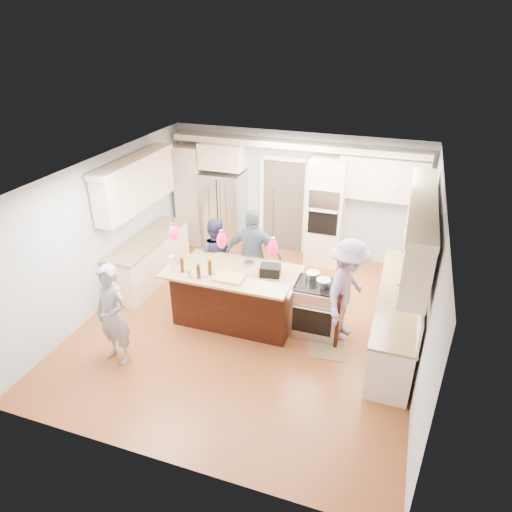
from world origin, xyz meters
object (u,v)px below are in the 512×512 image
Objects in this scene: refrigerator at (224,211)px; person_bar_end at (113,315)px; person_far_left at (215,255)px; island_range at (318,309)px; kitchen_island at (237,295)px.

refrigerator reaches higher than person_bar_end.
person_far_left is at bearing 87.96° from person_bar_end.
person_bar_end is (-2.78, -1.69, 0.36)m from island_range.
island_range is (1.41, 0.08, -0.03)m from kitchen_island.
person_bar_end reaches higher than island_range.
refrigerator reaches higher than island_range.
person_far_left reaches higher than island_range.
kitchen_island is 1.40× the size of person_far_left.
refrigerator reaches higher than person_far_left.
person_bar_end reaches higher than kitchen_island.
refrigerator is 3.71m from island_range.
kitchen_island is (1.30, -2.57, -0.41)m from refrigerator.
refrigerator is 1.96× the size of island_range.
person_bar_end is 2.47m from person_far_left.
island_range is at bearing 149.39° from person_far_left.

